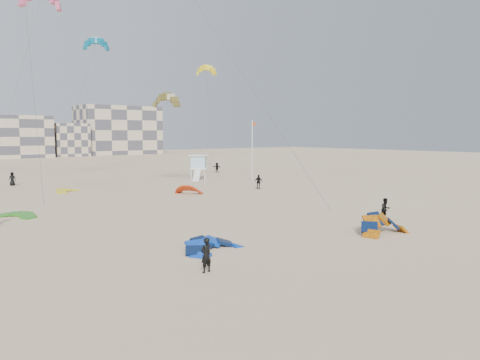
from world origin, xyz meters
TOP-DOWN VIEW (x-y plane):
  - ground at (0.00, 0.00)m, footprint 320.00×320.00m
  - kite_ground_blue at (-0.60, 4.66)m, footprint 4.92×5.08m
  - kite_ground_orange at (11.08, 1.10)m, footprint 3.92×3.97m
  - kite_ground_green at (-7.10, 23.81)m, footprint 5.06×5.04m
  - kite_ground_red_far at (12.23, 27.75)m, footprint 4.43×4.40m
  - kite_ground_yellow at (1.89, 38.09)m, footprint 4.40×4.44m
  - kitesurfer_main at (-3.44, 1.25)m, footprint 0.69×0.50m
  - kitesurfer_b at (15.72, 4.10)m, footprint 0.97×0.83m
  - kitesurfer_d at (21.51, 26.30)m, footprint 0.93×1.12m
  - kitesurfer_e at (-1.60, 49.32)m, footprint 0.97×0.72m
  - kitesurfer_f at (32.36, 50.38)m, footprint 0.93×1.70m
  - kite_fly_pink at (1.53, 44.51)m, footprint 8.96×5.30m
  - kite_fly_olive at (14.02, 35.86)m, footprint 6.65×9.05m
  - kite_fly_yellow at (30.05, 50.27)m, footprint 4.89×4.78m
  - kite_fly_teal_b at (13.79, 58.05)m, footprint 9.98×5.09m
  - lifeguard_tower_near at (22.04, 40.59)m, footprint 3.72×5.61m
  - flagpole at (27.16, 34.33)m, footprint 0.71×0.11m
  - condo_east at (50.00, 132.00)m, footprint 26.00×14.00m
  - condo_fill_right at (32.00, 128.00)m, footprint 10.00×10.00m

SIDE VIEW (x-z plane):
  - ground at x=0.00m, z-range 0.00..0.00m
  - kite_ground_blue at x=-0.60m, z-range -1.18..1.18m
  - kite_ground_orange at x=11.08m, z-range -1.83..1.83m
  - kite_ground_green at x=-7.10m, z-range -0.45..0.45m
  - kite_ground_red_far at x=12.23m, z-range -1.49..1.49m
  - kite_ground_yellow at x=1.89m, z-range -0.62..0.62m
  - kitesurfer_main at x=-3.44m, z-range 0.00..1.75m
  - kitesurfer_f at x=32.36m, z-range 0.00..1.75m
  - kitesurfer_b at x=15.72m, z-range 0.00..1.75m
  - kitesurfer_d at x=21.51m, z-range 0.00..1.79m
  - kitesurfer_e at x=-1.60m, z-range 0.00..1.82m
  - lifeguard_tower_near at x=22.04m, z-range -0.02..3.72m
  - flagpole at x=27.16m, z-range 0.20..8.99m
  - condo_fill_right at x=32.00m, z-range 0.00..10.00m
  - condo_east at x=50.00m, z-range 0.00..16.00m
  - kite_fly_olive at x=14.02m, z-range 5.30..16.61m
  - kite_fly_yellow at x=30.05m, z-range 8.66..26.41m
  - kite_fly_teal_b at x=13.79m, z-range 10.41..32.01m
  - kite_fly_pink at x=1.53m, z-range 11.31..35.18m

